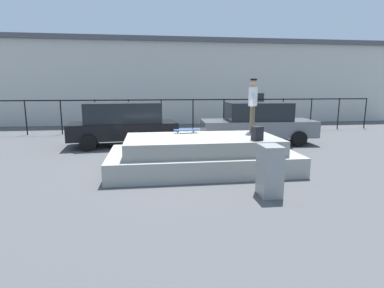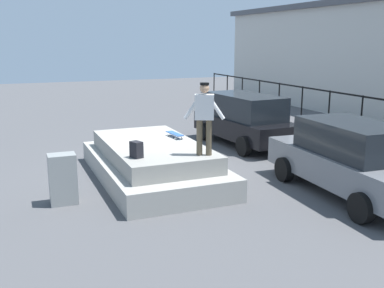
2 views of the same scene
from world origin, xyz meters
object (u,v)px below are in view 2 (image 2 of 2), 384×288
Objects in this scene: skateboarder at (204,114)px; skateboard at (175,134)px; utility_box at (63,179)px; car_grey_sedan_mid at (352,159)px; backpack at (136,150)px; car_black_hatchback_near at (244,119)px.

skateboarder is 2.31m from skateboard.
utility_box is (1.49, -3.22, -0.50)m from skateboard.
skateboarder is 1.47× the size of utility_box.
car_grey_sedan_mid is 4.24× the size of utility_box.
utility_box reaches higher than skateboard.
backpack is 0.08× the size of car_black_hatchback_near.
skateboard is at bearing -137.95° from car_grey_sedan_mid.
skateboard is at bearing 178.61° from skateboarder.
skateboarder is 4.47× the size of backpack.
car_grey_sedan_mid is (1.72, 4.73, -0.27)m from backpack.
car_grey_sedan_mid is at bearing 67.08° from skateboarder.
car_grey_sedan_mid is at bearing 42.05° from skateboard.
skateboarder reaches higher than car_grey_sedan_mid.
car_black_hatchback_near is 3.89× the size of utility_box.
skateboarder reaches higher than backpack.
skateboarder is 0.35× the size of car_grey_sedan_mid.
skateboarder reaches higher than car_black_hatchback_near.
utility_box is at bearing -60.92° from car_black_hatchback_near.
car_grey_sedan_mid is at bearing 73.58° from utility_box.
skateboarder is 2.12× the size of skateboard.
skateboarder is at bearing -112.92° from car_grey_sedan_mid.
skateboard is at bearing -62.88° from backpack.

